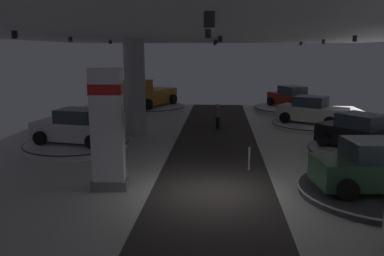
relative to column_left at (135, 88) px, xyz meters
The scene contains 18 objects.
ground 10.60m from the column_left, 62.44° to the right, with size 24.00×44.00×0.06m.
ceiling_with_spotlights 10.61m from the column_left, 62.44° to the right, with size 24.00×44.00×0.39m.
column_left is the anchor object (origin of this frame).
brand_sign_pylon 9.09m from the column_left, 83.41° to the right, with size 1.32×0.75×4.31m.
display_platform_far_right 11.57m from the column_left, 15.56° to the left, with size 5.04×5.04×0.29m.
display_car_far_right 11.39m from the column_left, 15.68° to the left, with size 4.52×3.76×1.71m.
display_platform_deep_left 10.21m from the column_left, 95.70° to the left, with size 5.87×5.87×0.29m.
pickup_truck_deep_left 9.72m from the column_left, 96.67° to the left, with size 4.30×5.69×2.30m.
display_platform_deep_right 14.42m from the column_left, 41.55° to the left, with size 5.81×5.81×0.37m.
display_car_deep_right 14.28m from the column_left, 41.43° to the left, with size 3.54×4.56×1.71m.
display_platform_mid_left 4.82m from the column_left, 124.64° to the right, with size 5.22×5.22×0.31m.
display_car_mid_left 4.39m from the column_left, 124.24° to the right, with size 4.46×2.83×1.71m.
display_platform_mid_right 12.51m from the column_left, 16.67° to the right, with size 4.94×4.94×0.23m.
display_car_mid_right 12.33m from the column_left, 16.58° to the right, with size 3.99×4.43×1.71m.
display_platform_near_right 13.90m from the column_left, 41.00° to the right, with size 5.23×5.23×0.26m.
display_car_near_right 13.74m from the column_left, 41.09° to the right, with size 4.37×2.57×1.71m.
visitor_walking_near 5.59m from the column_left, 24.68° to the left, with size 0.32×0.32×1.59m.
stanchion_a 9.25m from the column_left, 46.35° to the right, with size 0.28×0.28×1.01m.
Camera 1 is at (0.21, -12.67, 4.90)m, focal length 35.70 mm.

